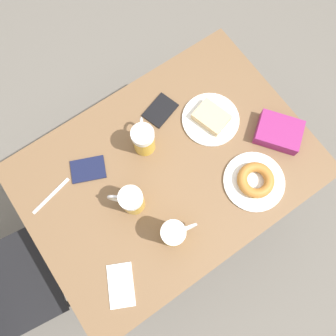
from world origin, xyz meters
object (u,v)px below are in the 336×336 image
at_px(napkin_folded, 121,285).
at_px(blue_pouch, 279,132).
at_px(beer_mug_right, 144,139).
at_px(beer_mug_left, 131,200).
at_px(plate_with_cake, 211,118).
at_px(plate_with_donut, 255,181).
at_px(passport_far_edge, 88,169).
at_px(passport_near_edge, 160,110).
at_px(fork, 51,196).
at_px(beer_mug_center, 174,233).

xyz_separation_m(napkin_folded, blue_pouch, (0.12, -0.78, 0.02)).
bearing_deg(beer_mug_right, beer_mug_left, 135.68).
height_order(plate_with_cake, napkin_folded, plate_with_cake).
relative_size(plate_with_donut, beer_mug_left, 1.67).
relative_size(beer_mug_right, blue_pouch, 0.65).
xyz_separation_m(napkin_folded, passport_far_edge, (0.41, -0.12, 0.00)).
height_order(plate_with_cake, passport_far_edge, plate_with_cake).
height_order(plate_with_cake, passport_near_edge, plate_with_cake).
bearing_deg(plate_with_donut, passport_far_edge, 50.89).
bearing_deg(beer_mug_left, blue_pouch, -98.55).
relative_size(plate_with_cake, fork, 1.30).
bearing_deg(beer_mug_center, passport_near_edge, -28.77).
relative_size(beer_mug_right, passport_far_edge, 0.90).
relative_size(plate_with_cake, passport_far_edge, 1.47).
bearing_deg(napkin_folded, plate_with_donut, -87.63).
distance_m(beer_mug_center, passport_near_edge, 0.48).
bearing_deg(plate_with_cake, napkin_folded, 117.10).
relative_size(beer_mug_right, fork, 0.79).
xyz_separation_m(beer_mug_left, beer_mug_center, (-0.17, -0.06, 0.00)).
distance_m(beer_mug_left, beer_mug_center, 0.18).
distance_m(plate_with_cake, beer_mug_center, 0.47).
xyz_separation_m(plate_with_donut, napkin_folded, (-0.02, 0.60, -0.02)).
xyz_separation_m(beer_mug_right, passport_far_edge, (0.04, 0.23, -0.06)).
bearing_deg(beer_mug_right, napkin_folded, 137.14).
bearing_deg(fork, passport_near_edge, -84.19).
relative_size(fork, passport_far_edge, 1.13).
bearing_deg(passport_near_edge, plate_with_cake, -136.02).
distance_m(passport_near_edge, blue_pouch, 0.46).
bearing_deg(blue_pouch, beer_mug_left, 81.45).
relative_size(plate_with_donut, passport_far_edge, 1.50).
xyz_separation_m(beer_mug_left, passport_near_edge, (0.25, -0.29, -0.06)).
bearing_deg(plate_with_cake, beer_mug_left, 103.70).
bearing_deg(beer_mug_right, passport_near_edge, -56.72).
bearing_deg(fork, blue_pouch, -108.96).
height_order(beer_mug_center, blue_pouch, beer_mug_center).
height_order(passport_near_edge, blue_pouch, blue_pouch).
relative_size(plate_with_donut, passport_near_edge, 1.54).
bearing_deg(napkin_folded, plate_with_cake, -62.90).
relative_size(beer_mug_left, blue_pouch, 0.65).
xyz_separation_m(plate_with_cake, napkin_folded, (-0.31, 0.61, -0.01)).
bearing_deg(plate_with_donut, passport_near_edge, 15.69).
xyz_separation_m(plate_with_cake, beer_mug_left, (-0.10, 0.43, 0.05)).
height_order(fork, passport_near_edge, passport_near_edge).
bearing_deg(plate_with_donut, beer_mug_left, 65.65).
bearing_deg(napkin_folded, fork, 6.03).
bearing_deg(blue_pouch, beer_mug_center, 98.84).
relative_size(beer_mug_left, napkin_folded, 0.82).
height_order(beer_mug_right, fork, beer_mug_right).
bearing_deg(beer_mug_left, plate_with_donut, -114.35).
distance_m(plate_with_cake, passport_far_edge, 0.50).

